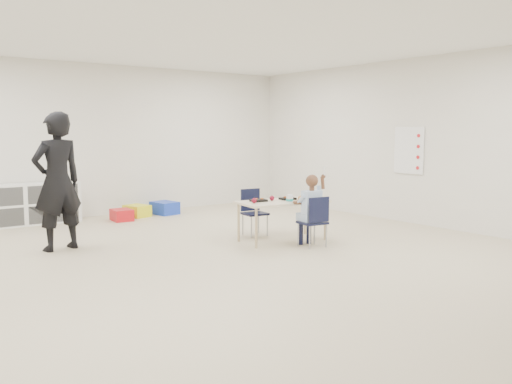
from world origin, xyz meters
TOP-DOWN VIEW (x-y plane):
  - room at (0.00, 0.00)m, footprint 9.00×9.02m
  - table at (1.26, 0.69)m, footprint 1.34×0.79m
  - chair_near at (1.34, 0.14)m, footprint 0.38×0.36m
  - chair_far at (1.18, 1.24)m, footprint 0.38×0.36m
  - child at (1.34, 0.14)m, footprint 0.52×0.52m
  - lunch_tray_near at (1.40, 0.75)m, footprint 0.24×0.19m
  - lunch_tray_far at (0.94, 0.83)m, footprint 0.24×0.19m
  - milk_carton at (1.27, 0.54)m, footprint 0.08×0.08m
  - bread_roll at (1.49, 0.56)m, footprint 0.09×0.09m
  - apple_near at (1.14, 0.79)m, footprint 0.07×0.07m
  - apple_far at (0.77, 0.72)m, footprint 0.07×0.07m
  - cubby_shelf at (-1.20, 4.28)m, footprint 1.40×0.40m
  - rules_poster at (3.98, 0.60)m, footprint 0.02×0.60m
  - adult at (-1.52, 2.00)m, footprint 0.74×0.56m
  - bin_red at (0.08, 3.73)m, footprint 0.35×0.43m
  - bin_yellow at (0.49, 3.98)m, footprint 0.44×0.51m
  - bin_blue at (1.04, 3.95)m, footprint 0.45×0.54m

SIDE VIEW (x-z plane):
  - bin_red at x=0.08m, z-range 0.00..0.20m
  - bin_yellow at x=0.49m, z-range 0.00..0.21m
  - bin_blue at x=1.04m, z-range 0.00..0.24m
  - table at x=1.26m, z-range 0.00..0.59m
  - chair_near at x=1.34m, z-range 0.00..0.70m
  - chair_far at x=1.18m, z-range 0.00..0.70m
  - cubby_shelf at x=-1.20m, z-range 0.00..0.70m
  - child at x=1.34m, z-range 0.00..1.10m
  - lunch_tray_near at x=1.40m, z-range 0.58..0.61m
  - lunch_tray_far at x=0.94m, z-range 0.58..0.61m
  - bread_roll at x=1.49m, z-range 0.58..0.65m
  - apple_near at x=1.14m, z-range 0.58..0.66m
  - apple_far at x=0.77m, z-range 0.58..0.66m
  - milk_carton at x=1.27m, z-range 0.58..0.68m
  - adult at x=-1.52m, z-range 0.00..1.84m
  - rules_poster at x=3.98m, z-range 0.85..1.65m
  - room at x=0.00m, z-range 0.00..2.80m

